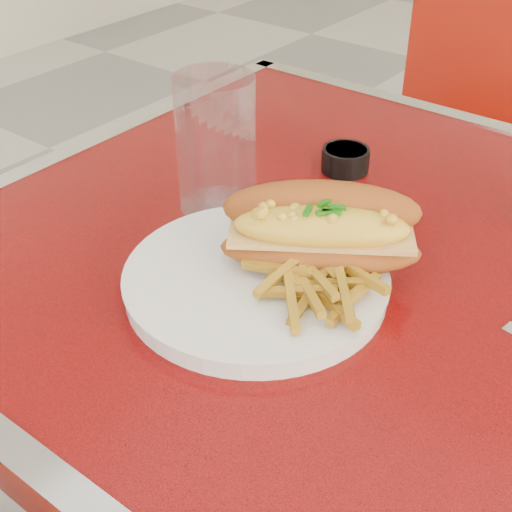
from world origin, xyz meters
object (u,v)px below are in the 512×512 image
Objects in this scene: diner_table at (477,423)px; water_tumbler at (216,144)px; sauce_cup_left at (345,158)px; dinner_plate at (256,280)px; mac_hoagie at (321,229)px; fork at (323,289)px.

water_tumbler is (-0.35, -0.02, 0.24)m from diner_table.
sauce_cup_left is at bearing 66.28° from water_tumbler.
sauce_cup_left is (-0.07, 0.27, 0.01)m from dinner_plate.
mac_hoagie is 0.06m from fork.
diner_table is at bearing -27.99° from sauce_cup_left.
mac_hoagie is 2.73× the size of sauce_cup_left.
water_tumbler reaches higher than mac_hoagie.
mac_hoagie is 1.49× the size of fork.
water_tumbler is at bearing 143.07° from dinner_plate.
sauce_cup_left reaches higher than diner_table.
diner_table is 15.30× the size of sauce_cup_left.
diner_table is 0.29m from mac_hoagie.
dinner_plate is 1.52× the size of mac_hoagie.
dinner_plate is 4.14× the size of sauce_cup_left.
dinner_plate is at bearing -36.93° from water_tumbler.
mac_hoagie is at bearing -14.66° from water_tumbler.
diner_table is at bearing -13.01° from mac_hoagie.
water_tumbler is at bearing -176.65° from diner_table.
diner_table is 8.33× the size of fork.
water_tumbler is at bearing -113.72° from sauce_cup_left.
fork is at bearing -86.29° from mac_hoagie.
dinner_plate reaches higher than diner_table.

